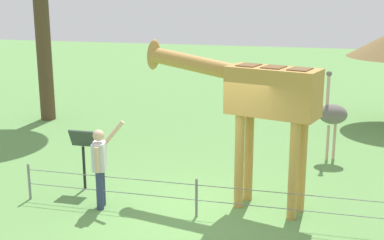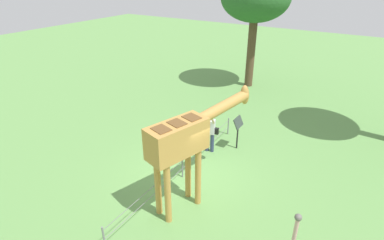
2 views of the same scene
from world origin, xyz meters
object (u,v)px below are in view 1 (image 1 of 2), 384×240
ostrich (333,114)px  info_sign (83,147)px  giraffe (258,97)px  visitor (100,163)px

ostrich → info_sign: (5.10, 3.34, -0.23)m
giraffe → info_sign: size_ratio=2.79×
giraffe → visitor: 3.28m
visitor → ostrich: size_ratio=0.77×
giraffe → info_sign: bearing=0.3°
giraffe → ostrich: giraffe is taller
giraffe → ostrich: (-1.45, -3.32, -1.01)m
giraffe → ostrich: 3.76m
giraffe → visitor: giraffe is taller
giraffe → ostrich: bearing=-113.7°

